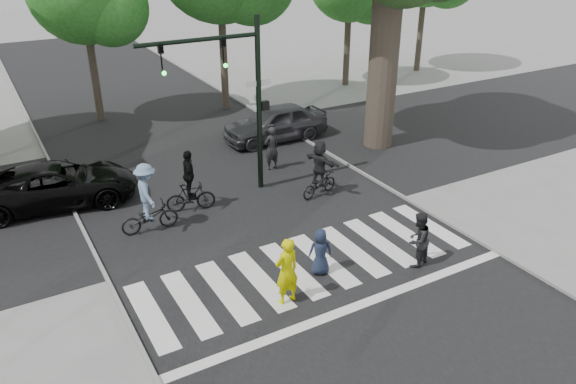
# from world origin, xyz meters

# --- Properties ---
(ground) EXTENTS (120.00, 120.00, 0.00)m
(ground) POSITION_xyz_m (0.00, 0.00, 0.00)
(ground) COLOR gray
(ground) RESTS_ON ground
(road_stem) EXTENTS (10.00, 70.00, 0.01)m
(road_stem) POSITION_xyz_m (0.00, 5.00, 0.01)
(road_stem) COLOR black
(road_stem) RESTS_ON ground
(road_cross) EXTENTS (70.00, 10.00, 0.01)m
(road_cross) POSITION_xyz_m (0.00, 8.00, 0.01)
(road_cross) COLOR black
(road_cross) RESTS_ON ground
(curb_left) EXTENTS (0.10, 70.00, 0.10)m
(curb_left) POSITION_xyz_m (-5.05, 5.00, 0.05)
(curb_left) COLOR gray
(curb_left) RESTS_ON ground
(curb_right) EXTENTS (0.10, 70.00, 0.10)m
(curb_right) POSITION_xyz_m (5.05, 5.00, 0.05)
(curb_right) COLOR gray
(curb_right) RESTS_ON ground
(crosswalk) EXTENTS (10.00, 3.85, 0.01)m
(crosswalk) POSITION_xyz_m (0.00, 0.66, 0.01)
(crosswalk) COLOR silver
(crosswalk) RESTS_ON ground
(traffic_signal) EXTENTS (4.45, 0.29, 6.00)m
(traffic_signal) POSITION_xyz_m (0.35, 6.20, 3.90)
(traffic_signal) COLOR black
(traffic_signal) RESTS_ON ground
(pedestrian_woman) EXTENTS (0.70, 0.49, 1.81)m
(pedestrian_woman) POSITION_xyz_m (-1.34, -0.15, 0.91)
(pedestrian_woman) COLOR #D5D700
(pedestrian_woman) RESTS_ON ground
(pedestrian_child) EXTENTS (0.77, 0.64, 1.34)m
(pedestrian_child) POSITION_xyz_m (0.07, 0.51, 0.67)
(pedestrian_child) COLOR #192137
(pedestrian_child) RESTS_ON ground
(pedestrian_adult) EXTENTS (0.93, 0.82, 1.61)m
(pedestrian_adult) POSITION_xyz_m (2.60, -0.48, 0.81)
(pedestrian_adult) COLOR black
(pedestrian_adult) RESTS_ON ground
(cyclist_left) EXTENTS (1.77, 1.16, 2.23)m
(cyclist_left) POSITION_xyz_m (-3.21, 5.06, 0.97)
(cyclist_left) COLOR black
(cyclist_left) RESTS_ON ground
(cyclist_mid) EXTENTS (1.67, 1.05, 2.10)m
(cyclist_mid) POSITION_xyz_m (-1.62, 5.73, 0.86)
(cyclist_mid) COLOR black
(cyclist_mid) RESTS_ON ground
(cyclist_right) EXTENTS (1.66, 1.54, 2.00)m
(cyclist_right) POSITION_xyz_m (2.66, 4.60, 0.89)
(cyclist_right) COLOR black
(cyclist_right) RESTS_ON ground
(car_suv) EXTENTS (5.42, 3.04, 1.43)m
(car_suv) POSITION_xyz_m (-5.31, 8.38, 0.72)
(car_suv) COLOR black
(car_suv) RESTS_ON ground
(car_grey) EXTENTS (4.63, 1.93, 1.57)m
(car_grey) POSITION_xyz_m (3.98, 10.20, 0.78)
(car_grey) COLOR #353539
(car_grey) RESTS_ON ground
(bystander_dark) EXTENTS (0.67, 0.49, 1.71)m
(bystander_dark) POSITION_xyz_m (2.32, 7.45, 0.86)
(bystander_dark) COLOR black
(bystander_dark) RESTS_ON ground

